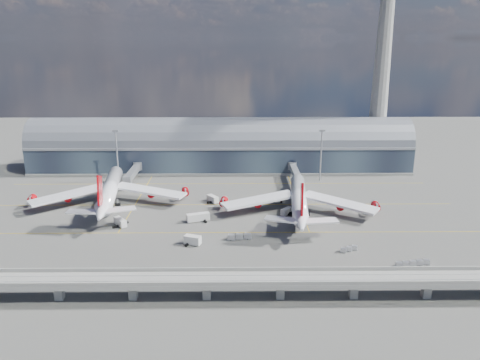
{
  "coord_description": "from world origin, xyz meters",
  "views": [
    {
      "loc": [
        7.89,
        -167.76,
        68.01
      ],
      "look_at": [
        9.71,
        10.0,
        14.0
      ],
      "focal_mm": 35.0,
      "sensor_mm": 36.0,
      "label": 1
    }
  ],
  "objects_px": {
    "service_truck_0": "(120,222)",
    "service_truck_2": "(198,217)",
    "airliner_right": "(299,200)",
    "airliner_left": "(109,191)",
    "service_truck_4": "(278,198)",
    "control_tower": "(382,71)",
    "floodlight_mast_right": "(321,154)",
    "cargo_train_1": "(413,263)",
    "service_truck_1": "(193,240)",
    "cargo_train_0": "(239,237)",
    "service_truck_3": "(287,211)",
    "service_truck_5": "(213,199)",
    "cargo_train_2": "(349,249)",
    "floodlight_mast_left": "(117,154)"
  },
  "relations": [
    {
      "from": "control_tower",
      "to": "service_truck_4",
      "type": "height_order",
      "value": "control_tower"
    },
    {
      "from": "control_tower",
      "to": "service_truck_0",
      "type": "bearing_deg",
      "value": -144.47
    },
    {
      "from": "service_truck_2",
      "to": "service_truck_3",
      "type": "distance_m",
      "value": 35.63
    },
    {
      "from": "airliner_right",
      "to": "service_truck_2",
      "type": "distance_m",
      "value": 41.13
    },
    {
      "from": "control_tower",
      "to": "service_truck_4",
      "type": "distance_m",
      "value": 97.35
    },
    {
      "from": "service_truck_0",
      "to": "service_truck_4",
      "type": "height_order",
      "value": "service_truck_4"
    },
    {
      "from": "control_tower",
      "to": "service_truck_1",
      "type": "xyz_separation_m",
      "value": [
        -91.87,
        -103.32,
        -49.98
      ]
    },
    {
      "from": "floodlight_mast_left",
      "to": "airliner_right",
      "type": "relative_size",
      "value": 0.38
    },
    {
      "from": "floodlight_mast_left",
      "to": "service_truck_4",
      "type": "relative_size",
      "value": 4.5
    },
    {
      "from": "floodlight_mast_left",
      "to": "airliner_left",
      "type": "height_order",
      "value": "floodlight_mast_left"
    },
    {
      "from": "floodlight_mast_left",
      "to": "floodlight_mast_right",
      "type": "relative_size",
      "value": 1.0
    },
    {
      "from": "service_truck_1",
      "to": "cargo_train_1",
      "type": "xyz_separation_m",
      "value": [
        69.99,
        -16.25,
        -0.85
      ]
    },
    {
      "from": "control_tower",
      "to": "floodlight_mast_right",
      "type": "bearing_deg",
      "value": -141.34
    },
    {
      "from": "service_truck_2",
      "to": "cargo_train_1",
      "type": "relative_size",
      "value": 0.78
    },
    {
      "from": "service_truck_1",
      "to": "cargo_train_0",
      "type": "relative_size",
      "value": 0.71
    },
    {
      "from": "floodlight_mast_right",
      "to": "service_truck_1",
      "type": "xyz_separation_m",
      "value": [
        -56.87,
        -75.32,
        -11.98
      ]
    },
    {
      "from": "airliner_left",
      "to": "control_tower",
      "type": "bearing_deg",
      "value": 17.22
    },
    {
      "from": "cargo_train_2",
      "to": "control_tower",
      "type": "bearing_deg",
      "value": 4.25
    },
    {
      "from": "airliner_right",
      "to": "service_truck_2",
      "type": "bearing_deg",
      "value": -162.07
    },
    {
      "from": "service_truck_0",
      "to": "control_tower",
      "type": "bearing_deg",
      "value": -2.13
    },
    {
      "from": "service_truck_0",
      "to": "service_truck_2",
      "type": "distance_m",
      "value": 29.41
    },
    {
      "from": "airliner_left",
      "to": "cargo_train_0",
      "type": "xyz_separation_m",
      "value": [
        54.66,
        -36.49,
        -5.14
      ]
    },
    {
      "from": "service_truck_4",
      "to": "cargo_train_2",
      "type": "height_order",
      "value": "service_truck_4"
    },
    {
      "from": "airliner_left",
      "to": "service_truck_4",
      "type": "height_order",
      "value": "airliner_left"
    },
    {
      "from": "cargo_train_1",
      "to": "service_truck_3",
      "type": "bearing_deg",
      "value": 48.55
    },
    {
      "from": "control_tower",
      "to": "service_truck_0",
      "type": "xyz_separation_m",
      "value": [
        -120.68,
        -86.18,
        -50.14
      ]
    },
    {
      "from": "floodlight_mast_right",
      "to": "airliner_left",
      "type": "bearing_deg",
      "value": -160.08
    },
    {
      "from": "service_truck_0",
      "to": "service_truck_5",
      "type": "relative_size",
      "value": 1.1
    },
    {
      "from": "service_truck_0",
      "to": "cargo_train_2",
      "type": "relative_size",
      "value": 1.05
    },
    {
      "from": "airliner_left",
      "to": "service_truck_3",
      "type": "bearing_deg",
      "value": -18.05
    },
    {
      "from": "service_truck_3",
      "to": "service_truck_5",
      "type": "bearing_deg",
      "value": -166.98
    },
    {
      "from": "service_truck_5",
      "to": "service_truck_0",
      "type": "bearing_deg",
      "value": -177.9
    },
    {
      "from": "cargo_train_2",
      "to": "service_truck_3",
      "type": "bearing_deg",
      "value": 51.13
    },
    {
      "from": "airliner_left",
      "to": "cargo_train_1",
      "type": "bearing_deg",
      "value": -36.12
    },
    {
      "from": "airliner_left",
      "to": "cargo_train_1",
      "type": "relative_size",
      "value": 6.03
    },
    {
      "from": "service_truck_0",
      "to": "service_truck_5",
      "type": "distance_m",
      "value": 42.72
    },
    {
      "from": "service_truck_3",
      "to": "service_truck_4",
      "type": "bearing_deg",
      "value": 137.22
    },
    {
      "from": "service_truck_0",
      "to": "cargo_train_1",
      "type": "distance_m",
      "value": 104.29
    },
    {
      "from": "airliner_left",
      "to": "floodlight_mast_right",
      "type": "bearing_deg",
      "value": 11.5
    },
    {
      "from": "airliner_right",
      "to": "airliner_left",
      "type": "bearing_deg",
      "value": 178.17
    },
    {
      "from": "cargo_train_0",
      "to": "cargo_train_2",
      "type": "height_order",
      "value": "cargo_train_0"
    },
    {
      "from": "service_truck_3",
      "to": "cargo_train_0",
      "type": "distance_m",
      "value": 30.68
    },
    {
      "from": "airliner_right",
      "to": "service_truck_2",
      "type": "xyz_separation_m",
      "value": [
        -40.05,
        -8.5,
        -3.92
      ]
    },
    {
      "from": "floodlight_mast_right",
      "to": "service_truck_3",
      "type": "xyz_separation_m",
      "value": [
        -21.6,
        -47.11,
        -12.24
      ]
    },
    {
      "from": "service_truck_0",
      "to": "cargo_train_0",
      "type": "xyz_separation_m",
      "value": [
        44.92,
        -12.89,
        -0.49
      ]
    },
    {
      "from": "floodlight_mast_left",
      "to": "airliner_left",
      "type": "bearing_deg",
      "value": -82.45
    },
    {
      "from": "control_tower",
      "to": "cargo_train_0",
      "type": "bearing_deg",
      "value": -127.41
    },
    {
      "from": "floodlight_mast_right",
      "to": "service_truck_0",
      "type": "distance_m",
      "value": 104.27
    },
    {
      "from": "service_truck_1",
      "to": "cargo_train_1",
      "type": "bearing_deg",
      "value": -82.92
    },
    {
      "from": "service_truck_0",
      "to": "service_truck_3",
      "type": "bearing_deg",
      "value": -27.86
    }
  ]
}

